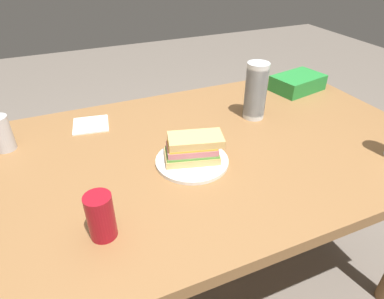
# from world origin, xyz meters

# --- Properties ---
(ground_plane) EXTENTS (8.00, 8.00, 0.00)m
(ground_plane) POSITION_xyz_m (0.00, 0.00, 0.00)
(ground_plane) COLOR #70665B
(dining_table) EXTENTS (1.70, 0.95, 0.75)m
(dining_table) POSITION_xyz_m (0.00, 0.00, 0.67)
(dining_table) COLOR olive
(dining_table) RESTS_ON ground_plane
(paper_plate) EXTENTS (0.23, 0.23, 0.01)m
(paper_plate) POSITION_xyz_m (-0.02, -0.07, 0.76)
(paper_plate) COLOR white
(paper_plate) RESTS_ON dining_table
(sandwich) EXTENTS (0.20, 0.13, 0.08)m
(sandwich) POSITION_xyz_m (-0.02, -0.07, 0.80)
(sandwich) COLOR #DBB26B
(sandwich) RESTS_ON paper_plate
(soda_can_red) EXTENTS (0.07, 0.07, 0.12)m
(soda_can_red) POSITION_xyz_m (-0.34, -0.26, 0.81)
(soda_can_red) COLOR maroon
(soda_can_red) RESTS_ON dining_table
(chip_bag) EXTENTS (0.25, 0.19, 0.07)m
(chip_bag) POSITION_xyz_m (0.66, 0.28, 0.79)
(chip_bag) COLOR #268C38
(chip_bag) RESTS_ON dining_table
(plastic_cup_stack) EXTENTS (0.08, 0.08, 0.22)m
(plastic_cup_stack) POSITION_xyz_m (0.33, 0.13, 0.86)
(plastic_cup_stack) COLOR silver
(plastic_cup_stack) RESTS_ON dining_table
(soda_can_silver) EXTENTS (0.07, 0.07, 0.12)m
(soda_can_silver) POSITION_xyz_m (-0.57, 0.26, 0.81)
(soda_can_silver) COLOR silver
(soda_can_silver) RESTS_ON dining_table
(paper_napkin) EXTENTS (0.15, 0.15, 0.01)m
(paper_napkin) POSITION_xyz_m (-0.28, 0.31, 0.75)
(paper_napkin) COLOR white
(paper_napkin) RESTS_ON dining_table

